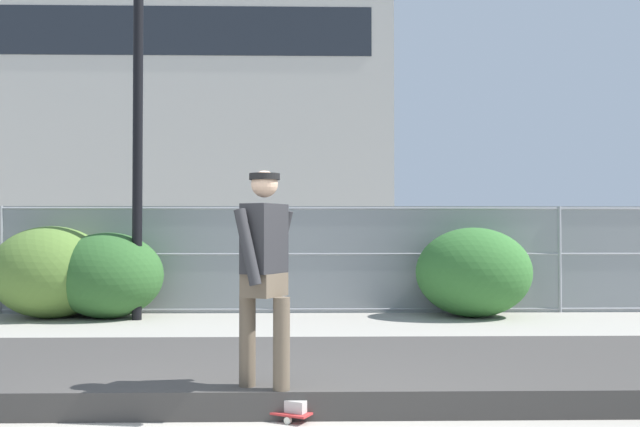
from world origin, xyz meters
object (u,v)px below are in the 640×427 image
object	(u,v)px
street_lamp	(138,37)
parked_car_near	(76,256)
shrub_right	(474,272)
parked_car_mid	(309,256)
skateboard	(264,410)
skater	(264,271)
shrub_left	(51,272)
shrub_center	(108,275)

from	to	relation	value
street_lamp	parked_car_near	world-z (taller)	street_lamp
street_lamp	shrub_right	xyz separation A→B (m)	(5.48, 0.23, -3.81)
parked_car_mid	street_lamp	bearing A→B (deg)	-122.37
skateboard	shrub_right	xyz separation A→B (m)	(3.10, 6.05, 0.68)
skater	parked_car_mid	size ratio (longest dim) A/B	0.42
skateboard	parked_car_mid	xyz separation A→B (m)	(0.40, 10.21, 0.78)
shrub_left	shrub_center	world-z (taller)	shrub_left
shrub_right	skater	bearing A→B (deg)	-117.13
parked_car_mid	shrub_right	xyz separation A→B (m)	(2.70, -4.15, -0.10)
shrub_left	shrub_right	size ratio (longest dim) A/B	1.02
parked_car_near	shrub_center	world-z (taller)	parked_car_near
street_lamp	shrub_center	bearing A→B (deg)	159.66
parked_car_near	shrub_center	distance (m)	4.88
parked_car_near	shrub_left	bearing A→B (deg)	-76.89
parked_car_near	shrub_center	bearing A→B (deg)	-66.27
skater	parked_car_mid	distance (m)	10.22
skater	parked_car_near	distance (m)	11.56
street_lamp	parked_car_near	xyz separation A→B (m)	(-2.48, 4.65, -3.71)
skateboard	street_lamp	distance (m)	7.73
shrub_right	parked_car_near	bearing A→B (deg)	150.92
skateboard	shrub_center	world-z (taller)	shrub_center
shrub_left	skater	bearing A→B (deg)	-57.72
parked_car_mid	shrub_right	distance (m)	4.96
parked_car_mid	shrub_center	world-z (taller)	parked_car_mid
skateboard	street_lamp	bearing A→B (deg)	112.20
parked_car_near	shrub_center	size ratio (longest dim) A/B	2.46
parked_car_near	shrub_right	world-z (taller)	parked_car_near
parked_car_near	skater	bearing A→B (deg)	-65.12
skateboard	shrub_right	size ratio (longest dim) A/B	0.42
skateboard	shrub_left	xyz separation A→B (m)	(-3.83, 6.06, 0.69)
parked_car_near	shrub_right	distance (m)	9.11
street_lamp	shrub_right	world-z (taller)	street_lamp
skater	shrub_left	distance (m)	7.18
skateboard	parked_car_mid	bearing A→B (deg)	87.76
parked_car_near	parked_car_mid	world-z (taller)	same
skater	shrub_center	xyz separation A→B (m)	(-2.90, 6.02, -0.43)
parked_car_near	shrub_left	xyz separation A→B (m)	(1.03, -4.42, -0.09)
skateboard	parked_car_near	size ratio (longest dim) A/B	0.18
parked_car_near	shrub_right	size ratio (longest dim) A/B	2.32
skateboard	shrub_left	world-z (taller)	shrub_left
skater	shrub_right	world-z (taller)	skater
shrub_left	shrub_center	xyz separation A→B (m)	(0.93, -0.04, -0.05)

